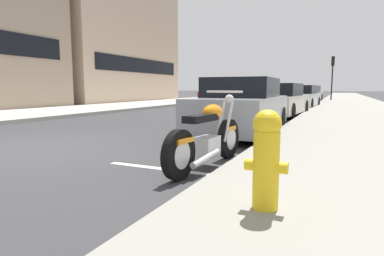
{
  "coord_description": "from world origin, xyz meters",
  "views": [
    {
      "loc": [
        -3.91,
        -5.54,
        1.16
      ],
      "look_at": [
        0.46,
        -3.52,
        0.56
      ],
      "focal_mm": 29.85,
      "sensor_mm": 36.0,
      "label": 1
    }
  ],
  "objects_px": {
    "parked_motorcycle": "(208,138)",
    "parked_car_far_down_curb": "(309,94)",
    "traffic_signal_near_corner": "(333,68)",
    "crossing_truck": "(269,90)",
    "parked_car_mid_block": "(279,101)",
    "car_opposite_curb": "(217,94)",
    "parked_car_near_corner": "(299,97)",
    "parked_car_second_in_row": "(242,108)",
    "fire_hydrant": "(266,157)",
    "parked_car_behind_motorcycle": "(304,95)"
  },
  "relations": [
    {
      "from": "parked_car_behind_motorcycle",
      "to": "fire_hydrant",
      "type": "relative_size",
      "value": 4.85
    },
    {
      "from": "parked_motorcycle",
      "to": "fire_hydrant",
      "type": "bearing_deg",
      "value": -138.15
    },
    {
      "from": "parked_car_near_corner",
      "to": "car_opposite_curb",
      "type": "bearing_deg",
      "value": 61.95
    },
    {
      "from": "parked_car_second_in_row",
      "to": "parked_car_near_corner",
      "type": "relative_size",
      "value": 0.91
    },
    {
      "from": "parked_motorcycle",
      "to": "parked_car_near_corner",
      "type": "xyz_separation_m",
      "value": [
        15.46,
        0.42,
        0.2
      ]
    },
    {
      "from": "fire_hydrant",
      "to": "parked_car_near_corner",
      "type": "bearing_deg",
      "value": 5.4
    },
    {
      "from": "parked_car_second_in_row",
      "to": "parked_car_near_corner",
      "type": "height_order",
      "value": "parked_car_second_in_row"
    },
    {
      "from": "parked_car_second_in_row",
      "to": "traffic_signal_near_corner",
      "type": "relative_size",
      "value": 1.08
    },
    {
      "from": "parked_car_mid_block",
      "to": "traffic_signal_near_corner",
      "type": "relative_size",
      "value": 1.2
    },
    {
      "from": "crossing_truck",
      "to": "car_opposite_curb",
      "type": "distance_m",
      "value": 13.83
    },
    {
      "from": "parked_car_behind_motorcycle",
      "to": "fire_hydrant",
      "type": "xyz_separation_m",
      "value": [
        -22.66,
        -1.91,
        -0.06
      ]
    },
    {
      "from": "parked_car_far_down_curb",
      "to": "parked_car_second_in_row",
      "type": "bearing_deg",
      "value": -175.4
    },
    {
      "from": "parked_car_near_corner",
      "to": "parked_car_behind_motorcycle",
      "type": "relative_size",
      "value": 1.12
    },
    {
      "from": "parked_motorcycle",
      "to": "parked_car_second_in_row",
      "type": "relative_size",
      "value": 0.51
    },
    {
      "from": "parked_motorcycle",
      "to": "parked_car_near_corner",
      "type": "relative_size",
      "value": 0.47
    },
    {
      "from": "parked_motorcycle",
      "to": "parked_car_far_down_curb",
      "type": "distance_m",
      "value": 26.37
    },
    {
      "from": "parked_car_near_corner",
      "to": "parked_car_far_down_curb",
      "type": "height_order",
      "value": "parked_car_far_down_curb"
    },
    {
      "from": "car_opposite_curb",
      "to": "traffic_signal_near_corner",
      "type": "height_order",
      "value": "traffic_signal_near_corner"
    },
    {
      "from": "traffic_signal_near_corner",
      "to": "car_opposite_curb",
      "type": "bearing_deg",
      "value": 136.75
    },
    {
      "from": "parked_car_mid_block",
      "to": "fire_hydrant",
      "type": "relative_size",
      "value": 5.53
    },
    {
      "from": "parked_car_second_in_row",
      "to": "parked_car_near_corner",
      "type": "bearing_deg",
      "value": -2.07
    },
    {
      "from": "parked_car_second_in_row",
      "to": "fire_hydrant",
      "type": "bearing_deg",
      "value": -163.53
    },
    {
      "from": "parked_car_second_in_row",
      "to": "parked_car_mid_block",
      "type": "height_order",
      "value": "parked_car_second_in_row"
    },
    {
      "from": "traffic_signal_near_corner",
      "to": "crossing_truck",
      "type": "bearing_deg",
      "value": 52.62
    },
    {
      "from": "parked_car_mid_block",
      "to": "car_opposite_curb",
      "type": "relative_size",
      "value": 1.12
    },
    {
      "from": "fire_hydrant",
      "to": "parked_car_far_down_curb",
      "type": "bearing_deg",
      "value": 4.07
    },
    {
      "from": "parked_car_mid_block",
      "to": "crossing_truck",
      "type": "relative_size",
      "value": 0.9
    },
    {
      "from": "parked_car_mid_block",
      "to": "parked_car_near_corner",
      "type": "distance_m",
      "value": 6.11
    },
    {
      "from": "parked_car_mid_block",
      "to": "fire_hydrant",
      "type": "xyz_separation_m",
      "value": [
        -11.0,
        -1.77,
        -0.05
      ]
    },
    {
      "from": "parked_motorcycle",
      "to": "parked_car_far_down_curb",
      "type": "xyz_separation_m",
      "value": [
        26.35,
        0.8,
        0.23
      ]
    },
    {
      "from": "parked_car_far_down_curb",
      "to": "crossing_truck",
      "type": "relative_size",
      "value": 0.81
    },
    {
      "from": "parked_car_behind_motorcycle",
      "to": "crossing_truck",
      "type": "height_order",
      "value": "crossing_truck"
    },
    {
      "from": "parked_car_near_corner",
      "to": "crossing_truck",
      "type": "xyz_separation_m",
      "value": [
        17.8,
        5.39,
        0.28
      ]
    },
    {
      "from": "parked_motorcycle",
      "to": "car_opposite_curb",
      "type": "height_order",
      "value": "car_opposite_curb"
    },
    {
      "from": "parked_motorcycle",
      "to": "parked_car_behind_motorcycle",
      "type": "relative_size",
      "value": 0.53
    },
    {
      "from": "parked_motorcycle",
      "to": "fire_hydrant",
      "type": "xyz_separation_m",
      "value": [
        -1.65,
        -1.19,
        0.16
      ]
    },
    {
      "from": "parked_car_behind_motorcycle",
      "to": "traffic_signal_near_corner",
      "type": "distance_m",
      "value": 7.6
    },
    {
      "from": "parked_car_second_in_row",
      "to": "car_opposite_curb",
      "type": "xyz_separation_m",
      "value": [
        15.86,
        6.51,
        -0.01
      ]
    },
    {
      "from": "parked_car_second_in_row",
      "to": "parked_motorcycle",
      "type": "bearing_deg",
      "value": -173.32
    },
    {
      "from": "parked_car_behind_motorcycle",
      "to": "parked_car_far_down_curb",
      "type": "bearing_deg",
      "value": 3.04
    },
    {
      "from": "parked_car_second_in_row",
      "to": "parked_car_near_corner",
      "type": "xyz_separation_m",
      "value": [
        11.82,
        -0.1,
        -0.04
      ]
    },
    {
      "from": "parked_car_far_down_curb",
      "to": "crossing_truck",
      "type": "height_order",
      "value": "crossing_truck"
    },
    {
      "from": "parked_motorcycle",
      "to": "crossing_truck",
      "type": "bearing_deg",
      "value": 15.83
    },
    {
      "from": "parked_motorcycle",
      "to": "fire_hydrant",
      "type": "height_order",
      "value": "parked_motorcycle"
    },
    {
      "from": "car_opposite_curb",
      "to": "parked_car_second_in_row",
      "type": "bearing_deg",
      "value": 20.32
    },
    {
      "from": "parked_car_mid_block",
      "to": "parked_car_behind_motorcycle",
      "type": "distance_m",
      "value": 11.67
    },
    {
      "from": "parked_car_mid_block",
      "to": "crossing_truck",
      "type": "height_order",
      "value": "crossing_truck"
    },
    {
      "from": "parked_car_second_in_row",
      "to": "crossing_truck",
      "type": "relative_size",
      "value": 0.81
    },
    {
      "from": "parked_motorcycle",
      "to": "traffic_signal_near_corner",
      "type": "xyz_separation_m",
      "value": [
        28.05,
        -1.01,
        2.52
      ]
    },
    {
      "from": "parked_car_mid_block",
      "to": "parked_car_far_down_curb",
      "type": "height_order",
      "value": "parked_car_far_down_curb"
    }
  ]
}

